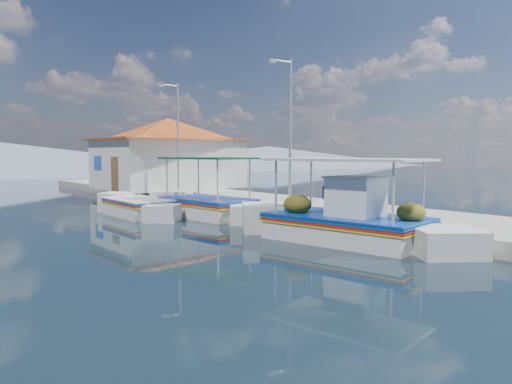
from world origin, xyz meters
TOP-DOWN VIEW (x-y plane):
  - ground at (0.00, 0.00)m, footprint 160.00×160.00m
  - quay at (5.90, 6.00)m, footprint 5.00×44.00m
  - bollards at (3.80, 5.25)m, footprint 0.20×17.20m
  - main_caique at (2.39, -2.80)m, footprint 3.37×8.52m
  - caique_green_canopy at (2.32, 4.77)m, footprint 2.70×7.50m
  - caique_blue_hull at (0.16, 6.95)m, footprint 1.93×6.34m
  - harbor_building at (6.20, 15.00)m, footprint 10.49×10.49m
  - lamp_post_near at (4.51, 2.00)m, footprint 1.21×0.14m
  - lamp_post_far at (4.51, 11.00)m, footprint 1.21×0.14m
  - mountain_ridge at (6.54, 56.00)m, footprint 171.40×96.00m

SIDE VIEW (x-z plane):
  - ground at x=0.00m, z-range 0.00..0.00m
  - quay at x=5.90m, z-range 0.00..0.50m
  - caique_blue_hull at x=0.16m, z-range -0.26..0.87m
  - caique_green_canopy at x=2.32m, z-range -0.99..1.83m
  - main_caique at x=2.39m, z-range -0.87..1.97m
  - bollards at x=3.80m, z-range 0.50..0.80m
  - mountain_ridge at x=6.54m, z-range -0.71..4.79m
  - harbor_building at x=6.20m, z-range 0.58..4.98m
  - lamp_post_near at x=4.51m, z-range 0.85..6.85m
  - lamp_post_far at x=4.51m, z-range 0.85..6.85m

